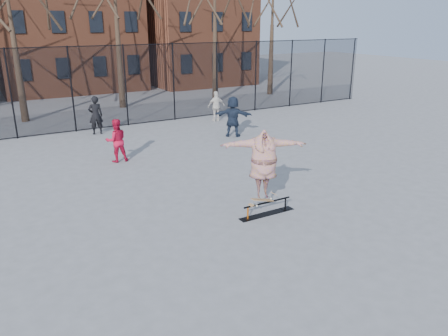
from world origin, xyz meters
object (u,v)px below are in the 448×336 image
bystander_black (96,115)px  bystander_red (116,141)px  bystander_white (216,106)px  bystander_navy (233,116)px  skateboard (262,201)px  skater (263,167)px  skate_rail (267,209)px

bystander_black → bystander_red: bystander_black is taller
bystander_white → bystander_navy: bystander_navy is taller
bystander_white → bystander_navy: (-0.93, -3.20, 0.14)m
skateboard → bystander_red: size_ratio=0.45×
bystander_red → bystander_navy: (5.75, 1.05, 0.11)m
bystander_black → bystander_white: bearing=-178.1°
skater → bystander_navy: 8.70m
skateboard → bystander_navy: (3.82, 7.81, 0.51)m
bystander_black → bystander_white: (6.23, -0.39, -0.11)m
skateboard → bystander_black: bearing=97.4°
bystander_white → skate_rail: bearing=76.0°
skate_rail → skater: size_ratio=0.75×
bystander_black → bystander_white: bystander_black is taller
bystander_white → bystander_red: bearing=41.1°
bystander_white → bystander_navy: bearing=82.4°
skateboard → bystander_white: (4.75, 11.01, 0.37)m
bystander_black → bystander_red: bearing=90.0°
skater → bystander_navy: (3.82, 7.81, -0.47)m
skate_rail → bystander_black: (-1.65, 11.40, 0.75)m
skateboard → bystander_red: bearing=106.0°
bystander_red → bystander_navy: 5.85m
skater → bystander_navy: skater is taller
skater → bystander_black: size_ratio=1.28×
skateboard → bystander_navy: 8.71m
bystander_red → bystander_navy: bearing=-164.6°
skateboard → bystander_black: size_ratio=0.41×
skate_rail → skater: skater is taller
skateboard → skater: (0.00, -0.00, 0.98)m
skater → bystander_red: skater is taller
bystander_black → bystander_navy: (5.30, -3.59, 0.03)m
skater → bystander_black: 11.51m
bystander_black → bystander_white: 6.25m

